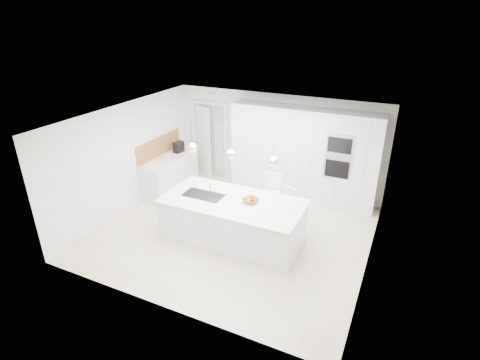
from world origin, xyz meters
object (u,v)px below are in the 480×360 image
at_px(island_base, 232,222).
at_px(fruit_bowl, 250,200).
at_px(espresso_machine, 179,147).
at_px(bar_stool_left, 271,200).
at_px(bar_stool_right, 288,210).

distance_m(island_base, fruit_bowl, 0.63).
height_order(fruit_bowl, espresso_machine, espresso_machine).
distance_m(fruit_bowl, espresso_machine, 3.39).
relative_size(espresso_machine, bar_stool_left, 0.25).
height_order(island_base, espresso_machine, espresso_machine).
bearing_deg(fruit_bowl, island_base, -158.98).
relative_size(fruit_bowl, espresso_machine, 1.08).
relative_size(island_base, bar_stool_left, 2.41).
height_order(island_base, bar_stool_left, bar_stool_left).
distance_m(island_base, espresso_machine, 3.24).
bearing_deg(bar_stool_right, island_base, -121.20).
xyz_separation_m(island_base, bar_stool_left, (0.47, 0.96, 0.15)).
height_order(island_base, fruit_bowl, fruit_bowl).
relative_size(island_base, espresso_machine, 9.62).
bearing_deg(island_base, bar_stool_right, 43.24).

